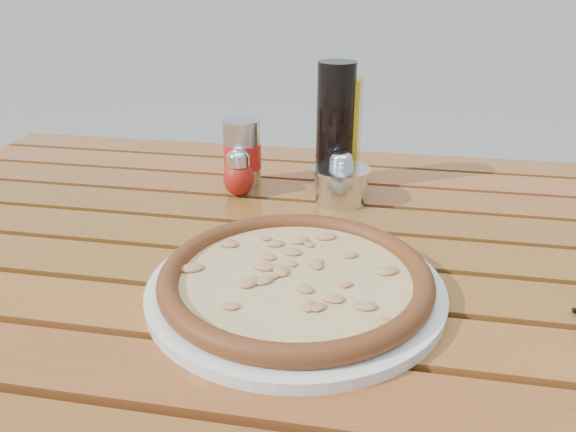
% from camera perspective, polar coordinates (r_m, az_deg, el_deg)
% --- Properties ---
extents(table, '(1.40, 0.90, 0.75)m').
position_cam_1_polar(table, '(0.85, -0.25, -7.05)').
color(table, '#34180C').
rests_on(table, ground).
extents(plate, '(0.39, 0.39, 0.01)m').
position_cam_1_polar(plate, '(0.69, 0.77, -7.33)').
color(plate, silver).
rests_on(plate, table).
extents(pizza, '(0.37, 0.37, 0.03)m').
position_cam_1_polar(pizza, '(0.68, 0.78, -6.20)').
color(pizza, beige).
rests_on(pizza, plate).
extents(pepper_shaker, '(0.07, 0.07, 0.08)m').
position_cam_1_polar(pepper_shaker, '(0.97, -5.04, 4.31)').
color(pepper_shaker, '#B01E14').
rests_on(pepper_shaker, table).
extents(oregano_shaker, '(0.06, 0.06, 0.08)m').
position_cam_1_polar(oregano_shaker, '(0.96, 5.39, 4.10)').
color(oregano_shaker, '#3A3F19').
rests_on(oregano_shaker, table).
extents(dark_bottle, '(0.08, 0.08, 0.22)m').
position_cam_1_polar(dark_bottle, '(0.99, 4.83, 9.06)').
color(dark_bottle, black).
rests_on(dark_bottle, table).
extents(soda_can, '(0.08, 0.08, 0.12)m').
position_cam_1_polar(soda_can, '(1.01, -4.66, 6.33)').
color(soda_can, '#BCBBC0').
rests_on(soda_can, table).
extents(olive_oil_cruet, '(0.06, 0.06, 0.21)m').
position_cam_1_polar(olive_oil_cruet, '(1.01, 5.72, 8.56)').
color(olive_oil_cruet, '#BD9314').
rests_on(olive_oil_cruet, table).
extents(parmesan_tin, '(0.10, 0.10, 0.07)m').
position_cam_1_polar(parmesan_tin, '(0.94, 5.40, 3.24)').
color(parmesan_tin, silver).
rests_on(parmesan_tin, table).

